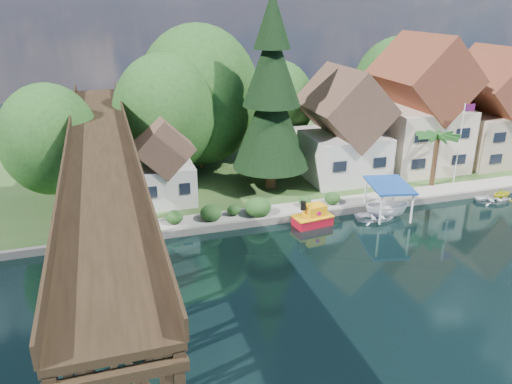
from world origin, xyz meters
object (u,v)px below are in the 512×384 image
flagpole (462,134)px  boat_canopy (388,203)px  trestle_bridge (106,193)px  house_center (419,112)px  conifer (272,98)px  boat_white_b (494,198)px  house_right (492,114)px  boat_white_a (376,216)px  shed (164,166)px  tugboat (313,217)px  boat_yellow (502,193)px  palm_tree (438,137)px  house_left (342,132)px

flagpole → boat_canopy: flagpole is taller
flagpole → boat_canopy: 12.09m
trestle_bridge → house_center: 33.96m
trestle_bridge → flagpole: trestle_bridge is taller
conifer → boat_white_b: size_ratio=5.37×
house_right → boat_white_b: size_ratio=3.73×
trestle_bridge → boat_white_b: (34.01, 1.29, -5.00)m
boat_white_a → shed: bearing=74.5°
tugboat → house_center: bearing=31.3°
shed → flagpole: 28.49m
trestle_bridge → boat_white_a: bearing=2.7°
boat_canopy → boat_yellow: bearing=2.1°
palm_tree → tugboat: bearing=-164.7°
house_center → palm_tree: 6.15m
house_left → boat_yellow: 16.00m
trestle_bridge → house_left: house_left is taller
conifer → boat_white_a: conifer is taller
house_left → boat_white_a: size_ratio=3.13×
house_right → boat_canopy: bearing=-152.3°
house_center → palm_tree: bearing=-106.4°
trestle_bridge → palm_tree: bearing=10.3°
house_left → shed: (-18.00, -1.50, -1.31)m
house_left → boat_canopy: bearing=-91.3°
palm_tree → trestle_bridge: bearing=-169.7°
house_center → shed: size_ratio=1.77×
trestle_bridge → flagpole: (33.24, 5.84, -0.03)m
tugboat → house_left: bearing=53.0°
trestle_bridge → house_right: size_ratio=3.55×
boat_white_a → boat_yellow: size_ratio=1.55×
house_right → boat_white_a: (-19.38, -9.82, -5.41)m
house_right → boat_white_b: bearing=-126.2°
boat_white_b → tugboat: bearing=106.7°
tugboat → boat_yellow: (19.29, 0.11, -0.10)m
house_left → house_center: bearing=3.2°
house_center → boat_white_a: bearing=-135.2°
tugboat → shed: bearing=145.2°
tugboat → boat_white_a: (5.55, -0.62, -0.33)m
house_left → boat_yellow: bearing=-36.3°
house_right → boat_canopy: 21.04m
boat_yellow → conifer: bearing=59.5°
trestle_bridge → flagpole: 33.75m
boat_canopy → boat_white_a: bearing=-166.7°
trestle_bridge → house_center: (32.00, 11.33, 1.07)m
trestle_bridge → tugboat: (16.07, 1.63, -4.65)m
palm_tree → boat_white_b: (3.72, -4.23, -4.99)m
shed → boat_canopy: (17.79, -8.05, -2.54)m
palm_tree → boat_canopy: 9.52m
shed → flagpole: flagpole is taller
house_left → house_right: 18.01m
flagpole → boat_white_a: size_ratio=2.23×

